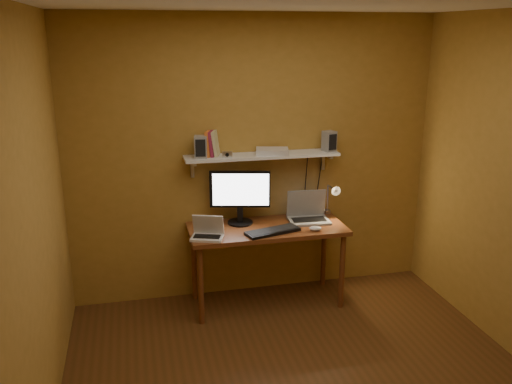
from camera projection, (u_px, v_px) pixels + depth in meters
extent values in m
cube|color=#A57932|center=(254.00, 159.00, 5.00)|extent=(3.40, 0.02, 2.60)
cube|color=#A57932|center=(450.00, 351.00, 1.99)|extent=(3.40, 0.02, 2.60)
cube|color=#A57932|center=(28.00, 236.00, 3.12)|extent=(0.02, 3.20, 2.60)
cube|color=brown|center=(267.00, 229.00, 4.86)|extent=(1.40, 0.60, 0.04)
cylinder|color=brown|center=(201.00, 286.00, 4.60)|extent=(0.05, 0.05, 0.71)
cylinder|color=brown|center=(342.00, 271.00, 4.88)|extent=(0.05, 0.05, 0.71)
cylinder|color=brown|center=(194.00, 263.00, 5.05)|extent=(0.05, 0.05, 0.71)
cylinder|color=brown|center=(324.00, 251.00, 5.33)|extent=(0.05, 0.05, 0.71)
cube|color=silver|center=(262.00, 156.00, 4.86)|extent=(1.40, 0.25, 0.02)
cube|color=silver|center=(192.00, 168.00, 4.86)|extent=(0.03, 0.03, 0.18)
cube|color=silver|center=(323.00, 160.00, 5.13)|extent=(0.03, 0.03, 0.18)
cylinder|color=black|center=(240.00, 222.00, 4.94)|extent=(0.28, 0.28, 0.02)
cube|color=black|center=(240.00, 213.00, 4.92)|extent=(0.06, 0.05, 0.17)
cube|color=black|center=(240.00, 189.00, 4.85)|extent=(0.54, 0.15, 0.34)
cube|color=white|center=(240.00, 190.00, 4.84)|extent=(0.49, 0.12, 0.29)
cube|color=gray|center=(309.00, 221.00, 4.98)|extent=(0.38, 0.28, 0.02)
cube|color=black|center=(309.00, 219.00, 4.98)|extent=(0.32, 0.16, 0.00)
cube|color=gray|center=(306.00, 203.00, 5.05)|extent=(0.37, 0.07, 0.26)
cube|color=#151F43|center=(306.00, 203.00, 5.05)|extent=(0.32, 0.06, 0.22)
cube|color=silver|center=(207.00, 238.00, 4.57)|extent=(0.31, 0.26, 0.02)
cube|color=black|center=(207.00, 236.00, 4.57)|extent=(0.24, 0.17, 0.00)
cube|color=silver|center=(208.00, 224.00, 4.60)|extent=(0.27, 0.15, 0.18)
cube|color=black|center=(208.00, 224.00, 4.60)|extent=(0.23, 0.12, 0.15)
cube|color=black|center=(273.00, 231.00, 4.71)|extent=(0.51, 0.28, 0.03)
ellipsoid|color=silver|center=(315.00, 228.00, 4.76)|extent=(0.12, 0.10, 0.04)
cube|color=silver|center=(327.00, 214.00, 5.23)|extent=(0.05, 0.06, 0.08)
cylinder|color=silver|center=(328.00, 199.00, 5.18)|extent=(0.02, 0.02, 0.28)
cylinder|color=silver|center=(331.00, 187.00, 5.07)|extent=(0.01, 0.16, 0.01)
cone|color=silver|center=(334.00, 190.00, 4.99)|extent=(0.09, 0.09, 0.09)
sphere|color=#FFE0A5|center=(335.00, 190.00, 4.98)|extent=(0.04, 0.04, 0.04)
cube|color=gray|center=(201.00, 147.00, 4.69)|extent=(0.12, 0.12, 0.19)
cube|color=gray|center=(329.00, 141.00, 4.96)|extent=(0.13, 0.13, 0.19)
cube|color=orange|center=(209.00, 144.00, 4.75)|extent=(0.09, 0.16, 0.22)
cube|color=maroon|center=(212.00, 144.00, 4.76)|extent=(0.10, 0.16, 0.22)
cube|color=beige|center=(216.00, 143.00, 4.76)|extent=(0.10, 0.16, 0.22)
cube|color=silver|center=(227.00, 154.00, 4.73)|extent=(0.09, 0.05, 0.05)
cylinder|color=black|center=(228.00, 155.00, 4.71)|extent=(0.04, 0.03, 0.03)
cube|color=silver|center=(272.00, 151.00, 4.86)|extent=(0.33, 0.26, 0.05)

